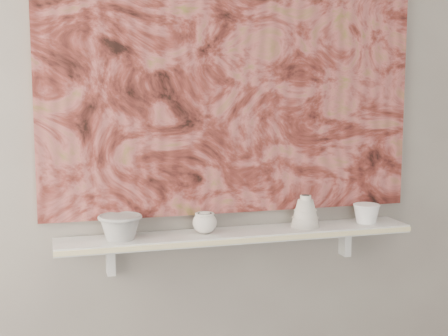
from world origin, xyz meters
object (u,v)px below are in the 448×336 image
object	(u,v)px
painting	(233,73)
bowl_white	(366,213)
cup_cream	(205,223)
bowl_grey	(120,227)
bell_vessel	(305,211)
shelf	(239,235)

from	to	relation	value
painting	bowl_white	xyz separation A→B (m)	(0.55, -0.08, -0.57)
cup_cream	bowl_white	bearing A→B (deg)	0.00
bowl_grey	bell_vessel	size ratio (longest dim) A/B	1.26
shelf	bowl_grey	distance (m)	0.46
cup_cream	painting	bearing A→B (deg)	30.37
bowl_grey	bowl_white	bearing A→B (deg)	0.00
bell_vessel	bowl_white	world-z (taller)	bell_vessel
painting	bowl_white	size ratio (longest dim) A/B	13.60
painting	bowl_white	world-z (taller)	painting
shelf	bowl_white	size ratio (longest dim) A/B	12.69
cup_cream	shelf	bearing A→B (deg)	0.00
painting	bowl_grey	xyz separation A→B (m)	(-0.46, -0.08, -0.56)
painting	bowl_grey	world-z (taller)	painting
shelf	bell_vessel	xyz separation A→B (m)	(0.28, 0.00, 0.08)
shelf	bowl_white	world-z (taller)	bowl_white
cup_cream	bowl_white	xyz separation A→B (m)	(0.69, 0.00, -0.00)
painting	bell_vessel	distance (m)	0.62
cup_cream	bell_vessel	world-z (taller)	bell_vessel
bell_vessel	bowl_grey	bearing A→B (deg)	180.00
painting	bell_vessel	bearing A→B (deg)	-16.16
bowl_white	shelf	bearing A→B (deg)	180.00
shelf	bell_vessel	world-z (taller)	bell_vessel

